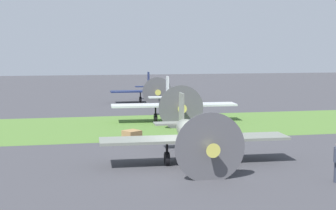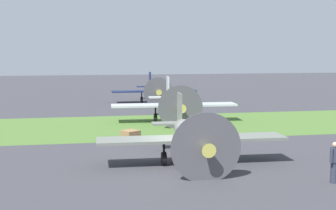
{
  "view_description": "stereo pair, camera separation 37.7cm",
  "coord_description": "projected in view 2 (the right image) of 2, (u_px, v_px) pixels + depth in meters",
  "views": [
    {
      "loc": [
        4.94,
        21.66,
        5.53
      ],
      "look_at": [
        -2.06,
        -13.61,
        1.25
      ],
      "focal_mm": 50.39,
      "sensor_mm": 36.0,
      "label": 1
    },
    {
      "loc": [
        4.57,
        21.73,
        5.53
      ],
      "look_at": [
        -2.06,
        -13.61,
        1.25
      ],
      "focal_mm": 50.39,
      "sensor_mm": 36.0,
      "label": 2
    }
  ],
  "objects": [
    {
      "name": "airplane_wingman",
      "position": [
        174.0,
        103.0,
        36.1
      ],
      "size": [
        9.6,
        7.6,
        3.43
      ],
      "rotation": [
        0.0,
        0.0,
        -0.05
      ],
      "color": "#B2B7BC",
      "rests_on": "ground"
    },
    {
      "name": "airplane_lead",
      "position": [
        191.0,
        135.0,
        22.9
      ],
      "size": [
        9.18,
        7.29,
        3.28
      ],
      "rotation": [
        0.0,
        0.0,
        -0.03
      ],
      "color": "slate",
      "rests_on": "ground"
    },
    {
      "name": "supply_crate",
      "position": [
        131.0,
        136.0,
        28.51
      ],
      "size": [
        1.24,
        1.24,
        0.64
      ],
      "primitive_type": "cube",
      "rotation": [
        0.0,
        0.0,
        0.54
      ],
      "color": "olive",
      "rests_on": "ground"
    },
    {
      "name": "grass_verge",
      "position": [
        145.0,
        126.0,
        33.99
      ],
      "size": [
        120.0,
        11.0,
        0.01
      ],
      "primitive_type": "cube",
      "color": "#476B2D",
      "rests_on": "ground"
    },
    {
      "name": "airplane_trail",
      "position": [
        154.0,
        90.0,
        49.15
      ],
      "size": [
        8.79,
        7.0,
        3.15
      ],
      "rotation": [
        0.0,
        0.0,
        -0.01
      ],
      "color": "#141E47",
      "rests_on": "ground"
    },
    {
      "name": "ground_plane",
      "position": [
        178.0,
        164.0,
        22.7
      ],
      "size": [
        160.0,
        160.0,
        0.0
      ],
      "primitive_type": "plane",
      "color": "#38383D"
    },
    {
      "name": "ground_crew_chief",
      "position": [
        334.0,
        161.0,
        19.46
      ],
      "size": [
        0.54,
        0.4,
        1.73
      ],
      "rotation": [
        0.0,
        0.0,
        3.72
      ],
      "color": "#2D3342",
      "rests_on": "ground"
    }
  ]
}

